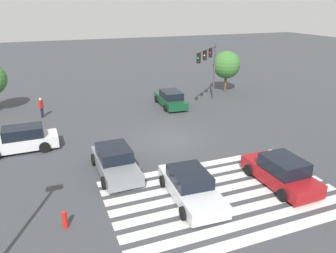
% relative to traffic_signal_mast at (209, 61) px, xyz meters
% --- Properties ---
extents(ground_plane, '(146.86, 146.86, 0.00)m').
position_rel_traffic_signal_mast_xyz_m(ground_plane, '(-6.67, -6.67, -4.13)').
color(ground_plane, '#3D3F44').
extents(crosswalk_markings, '(11.58, 7.25, 0.01)m').
position_rel_traffic_signal_mast_xyz_m(crosswalk_markings, '(-6.67, -14.38, -4.13)').
color(crosswalk_markings, silver).
rests_on(crosswalk_markings, ground_plane).
extents(traffic_signal_mast, '(3.84, 3.84, 5.58)m').
position_rel_traffic_signal_mast_xyz_m(traffic_signal_mast, '(0.00, 0.00, 0.00)').
color(traffic_signal_mast, '#47474C').
rests_on(traffic_signal_mast, ground_plane).
extents(car_0, '(2.24, 4.75, 1.49)m').
position_rel_traffic_signal_mast_xyz_m(car_0, '(-11.22, -10.04, -3.44)').
color(car_0, gray).
rests_on(car_0, ground_plane).
extents(car_1, '(2.30, 4.93, 1.50)m').
position_rel_traffic_signal_mast_xyz_m(car_1, '(-3.44, 0.88, -3.43)').
color(car_1, '#144728').
rests_on(car_1, ground_plane).
extents(car_3, '(4.79, 2.06, 1.62)m').
position_rel_traffic_signal_mast_xyz_m(car_3, '(-16.28, -4.85, -3.37)').
color(car_3, silver).
rests_on(car_3, ground_plane).
extents(car_4, '(2.34, 4.89, 1.38)m').
position_rel_traffic_signal_mast_xyz_m(car_4, '(-8.35, -13.98, -3.49)').
color(car_4, silver).
rests_on(car_4, ground_plane).
extents(car_5, '(2.19, 4.52, 1.59)m').
position_rel_traffic_signal_mast_xyz_m(car_5, '(-3.36, -14.57, -3.40)').
color(car_5, maroon).
rests_on(car_5, ground_plane).
extents(pedestrian, '(0.41, 0.41, 1.71)m').
position_rel_traffic_signal_mast_xyz_m(pedestrian, '(-14.82, 1.77, -3.17)').
color(pedestrian, '#232842').
rests_on(pedestrian, ground_plane).
extents(tree_corner_c, '(2.91, 2.91, 4.43)m').
position_rel_traffic_signal_mast_xyz_m(tree_corner_c, '(4.09, 3.60, -1.16)').
color(tree_corner_c, brown).
rests_on(tree_corner_c, ground_plane).
extents(fire_hydrant, '(0.22, 0.22, 0.86)m').
position_rel_traffic_signal_mast_xyz_m(fire_hydrant, '(-14.36, -14.15, -3.70)').
color(fire_hydrant, red).
rests_on(fire_hydrant, ground_plane).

